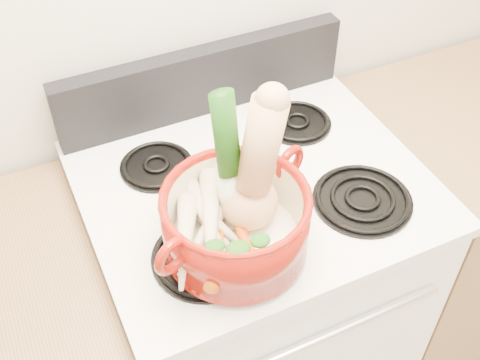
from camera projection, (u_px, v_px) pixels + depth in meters
name	position (u px, v px, depth m)	size (l,w,h in m)	color
stove_body	(252.00, 301.00, 1.74)	(0.76, 0.65, 0.92)	white
cooktop	(255.00, 186.00, 1.40)	(0.78, 0.67, 0.03)	white
control_backsplash	(203.00, 81.00, 1.52)	(0.76, 0.05, 0.18)	black
oven_handle	(323.00, 338.00, 1.29)	(0.02, 0.02, 0.60)	silver
burner_front_left	(206.00, 256.00, 1.23)	(0.22, 0.22, 0.02)	black
burner_front_right	(363.00, 199.00, 1.34)	(0.22, 0.22, 0.02)	black
burner_back_left	(156.00, 165.00, 1.42)	(0.17, 0.17, 0.02)	black
burner_back_right	(297.00, 122.00, 1.53)	(0.17, 0.17, 0.02)	black
dutch_oven	(236.00, 223.00, 1.18)	(0.29, 0.29, 0.14)	maroon
pot_handle_left	(172.00, 256.00, 1.06)	(0.08, 0.08, 0.02)	maroon
pot_handle_right	(290.00, 162.00, 1.23)	(0.08, 0.08, 0.02)	maroon
squash	(251.00, 168.00, 1.14)	(0.12, 0.12, 0.30)	tan
leek	(229.00, 163.00, 1.13)	(0.05, 0.05, 0.32)	silver
ginger	(235.00, 193.00, 1.27)	(0.09, 0.07, 0.05)	tan
parsnip_0	(206.00, 220.00, 1.21)	(0.04, 0.04, 0.22)	beige
parsnip_1	(205.00, 232.00, 1.18)	(0.04, 0.04, 0.21)	beige
parsnip_2	(209.00, 216.00, 1.20)	(0.04, 0.04, 0.20)	beige
parsnip_3	(185.00, 241.00, 1.15)	(0.04, 0.04, 0.20)	beige
parsnip_4	(207.00, 218.00, 1.19)	(0.04, 0.04, 0.21)	beige
parsnip_5	(211.00, 224.00, 1.16)	(0.05, 0.05, 0.25)	#F0E5C3
carrot_0	(242.00, 250.00, 1.16)	(0.03, 0.03, 0.17)	#DE610B
carrot_1	(217.00, 259.00, 1.14)	(0.03, 0.03, 0.14)	#D8630A
carrot_2	(244.00, 240.00, 1.17)	(0.03, 0.03, 0.15)	#C34509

